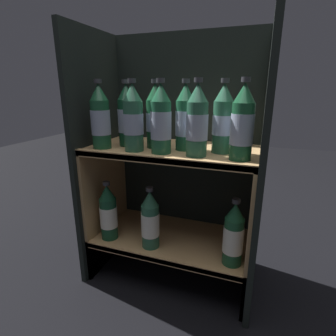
{
  "coord_description": "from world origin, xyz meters",
  "views": [
    {
      "loc": [
        0.31,
        -0.74,
        0.76
      ],
      "look_at": [
        0.0,
        0.11,
        0.48
      ],
      "focal_mm": 28.0,
      "sensor_mm": 36.0,
      "label": 1
    }
  ],
  "objects_px": {
    "bottle_upper_front_3": "(197,123)",
    "bottle_lower_front_1": "(150,221)",
    "bottle_lower_front_0": "(108,213)",
    "bottle_lower_front_2": "(233,236)",
    "bottle_upper_front_0": "(100,119)",
    "bottle_upper_front_2": "(161,121)",
    "bottle_upper_back_1": "(156,118)",
    "bottle_upper_front_4": "(242,125)",
    "bottle_upper_back_3": "(223,121)",
    "bottle_upper_back_2": "(185,119)",
    "bottle_upper_back_0": "(127,117)",
    "bottle_upper_front_1": "(133,120)"
  },
  "relations": [
    {
      "from": "bottle_upper_front_3",
      "to": "bottle_lower_front_1",
      "type": "distance_m",
      "value": 0.41
    },
    {
      "from": "bottle_lower_front_0",
      "to": "bottle_lower_front_2",
      "type": "bearing_deg",
      "value": 0.0
    },
    {
      "from": "bottle_upper_front_0",
      "to": "bottle_upper_front_2",
      "type": "bearing_deg",
      "value": 0.0
    },
    {
      "from": "bottle_upper_front_0",
      "to": "bottle_upper_back_1",
      "type": "distance_m",
      "value": 0.2
    },
    {
      "from": "bottle_upper_front_3",
      "to": "bottle_upper_back_1",
      "type": "bearing_deg",
      "value": 156.02
    },
    {
      "from": "bottle_upper_front_2",
      "to": "bottle_upper_front_3",
      "type": "distance_m",
      "value": 0.12
    },
    {
      "from": "bottle_upper_back_1",
      "to": "bottle_lower_front_1",
      "type": "relative_size",
      "value": 1.0
    },
    {
      "from": "bottle_upper_front_4",
      "to": "bottle_lower_front_0",
      "type": "relative_size",
      "value": 1.0
    },
    {
      "from": "bottle_upper_back_3",
      "to": "bottle_lower_front_2",
      "type": "height_order",
      "value": "bottle_upper_back_3"
    },
    {
      "from": "bottle_upper_front_4",
      "to": "bottle_lower_front_2",
      "type": "relative_size",
      "value": 1.0
    },
    {
      "from": "bottle_upper_back_1",
      "to": "bottle_upper_back_2",
      "type": "relative_size",
      "value": 1.0
    },
    {
      "from": "bottle_upper_back_0",
      "to": "bottle_upper_back_3",
      "type": "relative_size",
      "value": 1.0
    },
    {
      "from": "bottle_upper_front_0",
      "to": "bottle_upper_back_2",
      "type": "distance_m",
      "value": 0.3
    },
    {
      "from": "bottle_upper_front_2",
      "to": "bottle_upper_front_1",
      "type": "bearing_deg",
      "value": 180.0
    },
    {
      "from": "bottle_upper_back_0",
      "to": "bottle_lower_front_2",
      "type": "relative_size",
      "value": 1.0
    },
    {
      "from": "bottle_upper_front_1",
      "to": "bottle_upper_front_4",
      "type": "height_order",
      "value": "same"
    },
    {
      "from": "bottle_upper_back_1",
      "to": "bottle_lower_front_0",
      "type": "height_order",
      "value": "bottle_upper_back_1"
    },
    {
      "from": "bottle_upper_front_2",
      "to": "bottle_lower_front_2",
      "type": "relative_size",
      "value": 1.0
    },
    {
      "from": "bottle_upper_front_4",
      "to": "bottle_upper_back_0",
      "type": "distance_m",
      "value": 0.43
    },
    {
      "from": "bottle_upper_front_4",
      "to": "bottle_upper_back_3",
      "type": "height_order",
      "value": "same"
    },
    {
      "from": "bottle_upper_front_4",
      "to": "bottle_upper_back_3",
      "type": "xyz_separation_m",
      "value": [
        -0.07,
        0.08,
        0.0
      ]
    },
    {
      "from": "bottle_lower_front_2",
      "to": "bottle_upper_back_2",
      "type": "bearing_deg",
      "value": 158.92
    },
    {
      "from": "bottle_upper_back_0",
      "to": "bottle_lower_front_0",
      "type": "distance_m",
      "value": 0.39
    },
    {
      "from": "bottle_upper_front_4",
      "to": "bottle_upper_back_0",
      "type": "xyz_separation_m",
      "value": [
        -0.43,
        0.08,
        0.0
      ]
    },
    {
      "from": "bottle_upper_front_2",
      "to": "bottle_upper_back_3",
      "type": "distance_m",
      "value": 0.21
    },
    {
      "from": "bottle_lower_front_0",
      "to": "bottle_upper_back_3",
      "type": "bearing_deg",
      "value": 10.39
    },
    {
      "from": "bottle_upper_front_0",
      "to": "bottle_upper_front_4",
      "type": "relative_size",
      "value": 1.0
    },
    {
      "from": "bottle_upper_front_1",
      "to": "bottle_upper_back_1",
      "type": "height_order",
      "value": "same"
    },
    {
      "from": "bottle_upper_front_0",
      "to": "bottle_lower_front_2",
      "type": "xyz_separation_m",
      "value": [
        0.49,
        0.0,
        -0.37
      ]
    },
    {
      "from": "bottle_upper_front_1",
      "to": "bottle_upper_back_0",
      "type": "distance_m",
      "value": 0.1
    },
    {
      "from": "bottle_upper_front_2",
      "to": "bottle_lower_front_0",
      "type": "xyz_separation_m",
      "value": [
        -0.23,
        0.0,
        -0.37
      ]
    },
    {
      "from": "bottle_upper_back_3",
      "to": "bottle_upper_front_1",
      "type": "bearing_deg",
      "value": -165.27
    },
    {
      "from": "bottle_upper_back_1",
      "to": "bottle_upper_front_4",
      "type": "bearing_deg",
      "value": -13.91
    },
    {
      "from": "bottle_upper_front_0",
      "to": "bottle_lower_front_1",
      "type": "height_order",
      "value": "bottle_upper_front_0"
    },
    {
      "from": "bottle_upper_front_3",
      "to": "bottle_upper_back_3",
      "type": "relative_size",
      "value": 1.0
    },
    {
      "from": "bottle_upper_back_1",
      "to": "bottle_lower_front_2",
      "type": "bearing_deg",
      "value": -13.87
    },
    {
      "from": "bottle_upper_back_0",
      "to": "bottle_upper_front_4",
      "type": "bearing_deg",
      "value": -10.21
    },
    {
      "from": "bottle_upper_front_0",
      "to": "bottle_upper_front_3",
      "type": "relative_size",
      "value": 1.0
    },
    {
      "from": "bottle_upper_back_1",
      "to": "bottle_lower_front_0",
      "type": "bearing_deg",
      "value": -156.58
    },
    {
      "from": "bottle_upper_front_1",
      "to": "bottle_upper_back_2",
      "type": "distance_m",
      "value": 0.18
    },
    {
      "from": "bottle_upper_front_3",
      "to": "bottle_upper_back_1",
      "type": "relative_size",
      "value": 1.0
    },
    {
      "from": "bottle_upper_front_0",
      "to": "bottle_upper_front_1",
      "type": "bearing_deg",
      "value": 0.0
    },
    {
      "from": "bottle_upper_back_2",
      "to": "bottle_lower_front_2",
      "type": "xyz_separation_m",
      "value": [
        0.2,
        -0.08,
        -0.37
      ]
    },
    {
      "from": "bottle_upper_front_0",
      "to": "bottle_upper_back_0",
      "type": "height_order",
      "value": "same"
    },
    {
      "from": "bottle_lower_front_2",
      "to": "bottle_lower_front_0",
      "type": "bearing_deg",
      "value": 180.0
    },
    {
      "from": "bottle_upper_front_4",
      "to": "bottle_lower_front_2",
      "type": "bearing_deg",
      "value": 0.0
    },
    {
      "from": "bottle_upper_back_2",
      "to": "bottle_upper_front_1",
      "type": "bearing_deg",
      "value": -154.7
    },
    {
      "from": "bottle_upper_front_4",
      "to": "bottle_upper_back_1",
      "type": "relative_size",
      "value": 1.0
    },
    {
      "from": "bottle_upper_front_3",
      "to": "bottle_upper_back_3",
      "type": "distance_m",
      "value": 0.1
    },
    {
      "from": "bottle_upper_front_0",
      "to": "bottle_lower_front_1",
      "type": "xyz_separation_m",
      "value": [
        0.19,
        0.0,
        -0.37
      ]
    }
  ]
}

